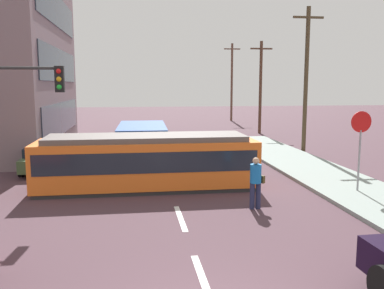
{
  "coord_description": "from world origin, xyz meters",
  "views": [
    {
      "loc": [
        -1.35,
        -5.88,
        3.94
      ],
      "look_at": [
        0.71,
        8.55,
        1.85
      ],
      "focal_mm": 38.88,
      "sensor_mm": 36.0,
      "label": 1
    }
  ],
  "objects_px": {
    "stop_sign": "(361,134)",
    "traffic_light_mast": "(10,105)",
    "parked_sedan_mid": "(46,157)",
    "utility_pole_distant": "(232,81)",
    "utility_pole_mid": "(306,78)",
    "pedestrian_crossing": "(256,180)",
    "streetcar_tram": "(147,161)",
    "utility_pole_far": "(261,86)",
    "city_bus": "(142,139)"
  },
  "relations": [
    {
      "from": "stop_sign",
      "to": "traffic_light_mast",
      "type": "xyz_separation_m",
      "value": [
        -11.93,
        0.26,
        1.11
      ]
    },
    {
      "from": "parked_sedan_mid",
      "to": "utility_pole_distant",
      "type": "distance_m",
      "value": 29.62
    },
    {
      "from": "traffic_light_mast",
      "to": "stop_sign",
      "type": "bearing_deg",
      "value": -1.24
    },
    {
      "from": "utility_pole_distant",
      "to": "stop_sign",
      "type": "bearing_deg",
      "value": -95.12
    },
    {
      "from": "parked_sedan_mid",
      "to": "utility_pole_mid",
      "type": "height_order",
      "value": "utility_pole_mid"
    },
    {
      "from": "pedestrian_crossing",
      "to": "stop_sign",
      "type": "xyz_separation_m",
      "value": [
        4.21,
        1.22,
        1.25
      ]
    },
    {
      "from": "traffic_light_mast",
      "to": "utility_pole_distant",
      "type": "xyz_separation_m",
      "value": [
        14.74,
        31.09,
        1.08
      ]
    },
    {
      "from": "streetcar_tram",
      "to": "parked_sedan_mid",
      "type": "xyz_separation_m",
      "value": [
        -4.51,
        3.96,
        -0.44
      ]
    },
    {
      "from": "parked_sedan_mid",
      "to": "utility_pole_far",
      "type": "bearing_deg",
      "value": 42.47
    },
    {
      "from": "utility_pole_mid",
      "to": "utility_pole_distant",
      "type": "bearing_deg",
      "value": 87.74
    },
    {
      "from": "stop_sign",
      "to": "utility_pole_far",
      "type": "distance_m",
      "value": 19.28
    },
    {
      "from": "city_bus",
      "to": "stop_sign",
      "type": "height_order",
      "value": "stop_sign"
    },
    {
      "from": "traffic_light_mast",
      "to": "pedestrian_crossing",
      "type": "bearing_deg",
      "value": -10.83
    },
    {
      "from": "city_bus",
      "to": "stop_sign",
      "type": "distance_m",
      "value": 11.6
    },
    {
      "from": "streetcar_tram",
      "to": "utility_pole_distant",
      "type": "bearing_deg",
      "value": 70.56
    },
    {
      "from": "streetcar_tram",
      "to": "pedestrian_crossing",
      "type": "distance_m",
      "value": 4.66
    },
    {
      "from": "streetcar_tram",
      "to": "stop_sign",
      "type": "distance_m",
      "value": 7.89
    },
    {
      "from": "stop_sign",
      "to": "streetcar_tram",
      "type": "bearing_deg",
      "value": 164.91
    },
    {
      "from": "city_bus",
      "to": "pedestrian_crossing",
      "type": "xyz_separation_m",
      "value": [
        3.36,
        -9.94,
        -0.09
      ]
    },
    {
      "from": "pedestrian_crossing",
      "to": "utility_pole_mid",
      "type": "xyz_separation_m",
      "value": [
        6.15,
        10.66,
        3.41
      ]
    },
    {
      "from": "parked_sedan_mid",
      "to": "traffic_light_mast",
      "type": "height_order",
      "value": "traffic_light_mast"
    },
    {
      "from": "streetcar_tram",
      "to": "utility_pole_far",
      "type": "xyz_separation_m",
      "value": [
        9.78,
        17.04,
        2.82
      ]
    },
    {
      "from": "utility_pole_far",
      "to": "city_bus",
      "type": "bearing_deg",
      "value": -133.45
    },
    {
      "from": "parked_sedan_mid",
      "to": "pedestrian_crossing",
      "type": "bearing_deg",
      "value": -42.63
    },
    {
      "from": "parked_sedan_mid",
      "to": "utility_pole_far",
      "type": "distance_m",
      "value": 19.65
    },
    {
      "from": "parked_sedan_mid",
      "to": "utility_pole_distant",
      "type": "relative_size",
      "value": 0.49
    },
    {
      "from": "utility_pole_mid",
      "to": "utility_pole_far",
      "type": "bearing_deg",
      "value": 88.21
    },
    {
      "from": "traffic_light_mast",
      "to": "utility_pole_far",
      "type": "xyz_separation_m",
      "value": [
        14.18,
        18.82,
        0.57
      ]
    },
    {
      "from": "stop_sign",
      "to": "utility_pole_mid",
      "type": "distance_m",
      "value": 9.87
    },
    {
      "from": "city_bus",
      "to": "utility_pole_distant",
      "type": "height_order",
      "value": "utility_pole_distant"
    },
    {
      "from": "parked_sedan_mid",
      "to": "utility_pole_mid",
      "type": "bearing_deg",
      "value": 13.82
    },
    {
      "from": "utility_pole_far",
      "to": "utility_pole_distant",
      "type": "distance_m",
      "value": 12.29
    },
    {
      "from": "streetcar_tram",
      "to": "utility_pole_far",
      "type": "height_order",
      "value": "utility_pole_far"
    },
    {
      "from": "utility_pole_mid",
      "to": "utility_pole_distant",
      "type": "xyz_separation_m",
      "value": [
        0.86,
        21.91,
        0.04
      ]
    },
    {
      "from": "parked_sedan_mid",
      "to": "stop_sign",
      "type": "bearing_deg",
      "value": -26.46
    },
    {
      "from": "streetcar_tram",
      "to": "parked_sedan_mid",
      "type": "height_order",
      "value": "streetcar_tram"
    },
    {
      "from": "traffic_light_mast",
      "to": "utility_pole_far",
      "type": "height_order",
      "value": "utility_pole_far"
    },
    {
      "from": "streetcar_tram",
      "to": "city_bus",
      "type": "height_order",
      "value": "streetcar_tram"
    },
    {
      "from": "pedestrian_crossing",
      "to": "utility_pole_distant",
      "type": "height_order",
      "value": "utility_pole_distant"
    },
    {
      "from": "utility_pole_mid",
      "to": "streetcar_tram",
      "type": "bearing_deg",
      "value": -142.01
    },
    {
      "from": "pedestrian_crossing",
      "to": "utility_pole_mid",
      "type": "bearing_deg",
      "value": 60.02
    },
    {
      "from": "streetcar_tram",
      "to": "utility_pole_distant",
      "type": "height_order",
      "value": "utility_pole_distant"
    },
    {
      "from": "streetcar_tram",
      "to": "utility_pole_far",
      "type": "distance_m",
      "value": 19.85
    },
    {
      "from": "utility_pole_far",
      "to": "traffic_light_mast",
      "type": "bearing_deg",
      "value": -126.99
    },
    {
      "from": "streetcar_tram",
      "to": "utility_pole_distant",
      "type": "distance_m",
      "value": 31.26
    },
    {
      "from": "city_bus",
      "to": "traffic_light_mast",
      "type": "bearing_deg",
      "value": -117.31
    },
    {
      "from": "city_bus",
      "to": "parked_sedan_mid",
      "type": "height_order",
      "value": "city_bus"
    },
    {
      "from": "streetcar_tram",
      "to": "pedestrian_crossing",
      "type": "bearing_deg",
      "value": -44.31
    },
    {
      "from": "pedestrian_crossing",
      "to": "parked_sedan_mid",
      "type": "distance_m",
      "value": 10.66
    },
    {
      "from": "traffic_light_mast",
      "to": "utility_pole_distant",
      "type": "bearing_deg",
      "value": 64.63
    }
  ]
}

